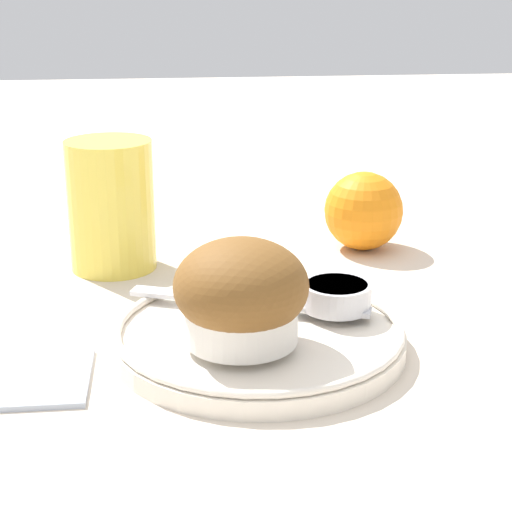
# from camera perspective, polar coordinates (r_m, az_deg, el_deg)

# --- Properties ---
(ground_plane) EXTENTS (3.00, 3.00, 0.00)m
(ground_plane) POSITION_cam_1_polar(r_m,az_deg,el_deg) (0.65, -1.37, -5.37)
(ground_plane) COLOR beige
(plate) EXTENTS (0.21, 0.21, 0.02)m
(plate) POSITION_cam_1_polar(r_m,az_deg,el_deg) (0.62, 0.19, -5.36)
(plate) COLOR silver
(plate) RESTS_ON ground_plane
(muffin) EXTENTS (0.09, 0.09, 0.07)m
(muffin) POSITION_cam_1_polar(r_m,az_deg,el_deg) (0.58, -1.09, -2.60)
(muffin) COLOR silver
(muffin) RESTS_ON plate
(cream_ramekin) EXTENTS (0.05, 0.05, 0.02)m
(cream_ramekin) POSITION_cam_1_polar(r_m,az_deg,el_deg) (0.65, 5.44, -2.63)
(cream_ramekin) COLOR silver
(cream_ramekin) RESTS_ON plate
(berry_pair) EXTENTS (0.03, 0.02, 0.02)m
(berry_pair) POSITION_cam_1_polar(r_m,az_deg,el_deg) (0.65, 0.12, -2.60)
(berry_pair) COLOR #B7192D
(berry_pair) RESTS_ON plate
(butter_knife) EXTENTS (0.18, 0.08, 0.00)m
(butter_knife) POSITION_cam_1_polar(r_m,az_deg,el_deg) (0.66, -0.52, -3.04)
(butter_knife) COLOR silver
(butter_knife) RESTS_ON plate
(orange_fruit) EXTENTS (0.08, 0.08, 0.08)m
(orange_fruit) POSITION_cam_1_polar(r_m,az_deg,el_deg) (0.84, 7.18, 3.00)
(orange_fruit) COLOR orange
(orange_fruit) RESTS_ON ground_plane
(juice_glass) EXTENTS (0.08, 0.08, 0.12)m
(juice_glass) POSITION_cam_1_polar(r_m,az_deg,el_deg) (0.78, -9.63, 3.35)
(juice_glass) COLOR #EAD14C
(juice_glass) RESTS_ON ground_plane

